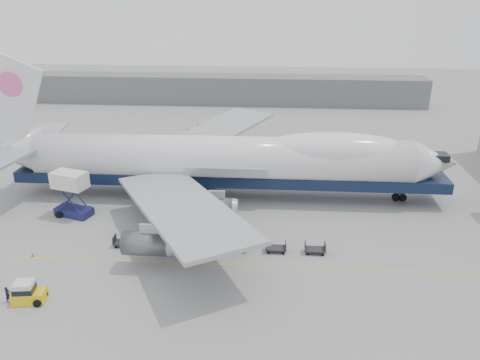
# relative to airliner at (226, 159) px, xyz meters

# --- Properties ---
(ground) EXTENTS (260.00, 260.00, 0.00)m
(ground) POSITION_rel_airliner_xyz_m (-0.64, -12.00, -5.62)
(ground) COLOR gray
(ground) RESTS_ON ground
(apron_line) EXTENTS (60.00, 0.15, 0.01)m
(apron_line) POSITION_rel_airliner_xyz_m (-0.64, -18.00, -5.62)
(apron_line) COLOR gold
(apron_line) RESTS_ON ground
(hangar) EXTENTS (110.00, 8.00, 7.00)m
(hangar) POSITION_rel_airliner_xyz_m (-10.64, 58.00, -2.12)
(hangar) COLOR slate
(hangar) RESTS_ON ground
(airliner) EXTENTS (67.00, 55.30, 19.98)m
(airliner) POSITION_rel_airliner_xyz_m (0.00, 0.00, 0.00)
(airliner) COLOR white
(airliner) RESTS_ON ground
(catering_truck) EXTENTS (5.20, 4.19, 6.05)m
(catering_truck) POSITION_rel_airliner_xyz_m (-19.42, -7.48, -2.19)
(catering_truck) COLOR navy
(catering_truck) RESTS_ON ground
(baggage_tug) EXTENTS (3.20, 2.01, 2.20)m
(baggage_tug) POSITION_rel_airliner_xyz_m (-16.50, -25.67, -4.65)
(baggage_tug) COLOR yellow
(baggage_tug) RESTS_ON ground
(ground_worker) EXTENTS (0.42, 0.62, 1.66)m
(ground_worker) POSITION_rel_airliner_xyz_m (-18.37, -25.85, -4.79)
(ground_worker) COLOR black
(ground_worker) RESTS_ON ground
(traffic_cone) EXTENTS (0.35, 0.35, 0.52)m
(traffic_cone) POSITION_rel_airliner_xyz_m (-20.00, -17.85, -5.38)
(traffic_cone) COLOR #FF490D
(traffic_cone) RESTS_ON ground
(dolly_0) EXTENTS (2.30, 1.35, 1.30)m
(dolly_0) POSITION_rel_airliner_xyz_m (-10.49, -14.84, -5.09)
(dolly_0) COLOR #2D2D30
(dolly_0) RESTS_ON ground
(dolly_1) EXTENTS (2.30, 1.35, 1.30)m
(dolly_1) POSITION_rel_airliner_xyz_m (-6.09, -14.84, -5.09)
(dolly_1) COLOR #2D2D30
(dolly_1) RESTS_ON ground
(dolly_2) EXTENTS (2.30, 1.35, 1.30)m
(dolly_2) POSITION_rel_airliner_xyz_m (-1.70, -14.84, -5.09)
(dolly_2) COLOR #2D2D30
(dolly_2) RESTS_ON ground
(dolly_3) EXTENTS (2.30, 1.35, 1.30)m
(dolly_3) POSITION_rel_airliner_xyz_m (2.70, -14.84, -5.09)
(dolly_3) COLOR #2D2D30
(dolly_3) RESTS_ON ground
(dolly_4) EXTENTS (2.30, 1.35, 1.30)m
(dolly_4) POSITION_rel_airliner_xyz_m (7.10, -14.84, -5.09)
(dolly_4) COLOR #2D2D30
(dolly_4) RESTS_ON ground
(dolly_5) EXTENTS (2.30, 1.35, 1.30)m
(dolly_5) POSITION_rel_airliner_xyz_m (11.49, -14.84, -5.09)
(dolly_5) COLOR #2D2D30
(dolly_5) RESTS_ON ground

